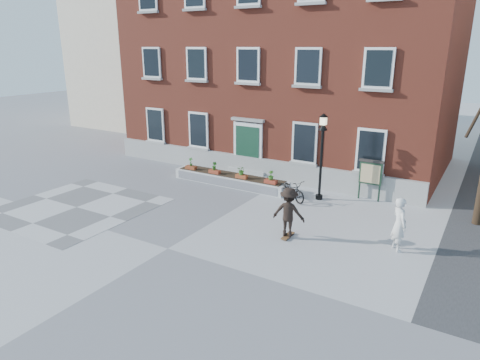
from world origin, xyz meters
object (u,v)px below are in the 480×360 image
Objects in this scene: bystander at (399,224)px; lamp_post at (322,145)px; bicycle at (291,190)px; skateboarder at (289,212)px; notice_board at (371,173)px.

bystander is 5.63m from lamp_post.
lamp_post reaches higher than bicycle.
bystander is (5.21, -2.70, 0.46)m from bicycle.
lamp_post is 4.77m from skateboarder.
skateboarder is (-1.43, -5.54, -0.28)m from notice_board.
notice_board is 5.73m from skateboarder.
bicycle is 2.43m from lamp_post.
bicycle is at bearing 113.15° from skateboarder.
bicycle is 3.61m from notice_board.
notice_board is (1.96, 1.07, -1.28)m from lamp_post.
skateboarder reaches higher than bystander.
bystander is 3.76m from skateboarder.
skateboarder is at bearing -129.35° from bicycle.
notice_board is (3.02, 1.82, 0.78)m from bicycle.
skateboarder reaches higher than bicycle.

